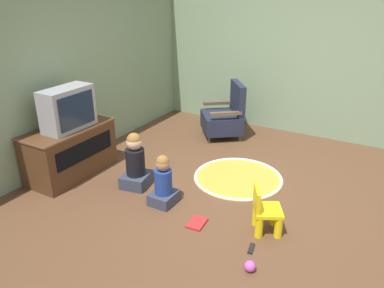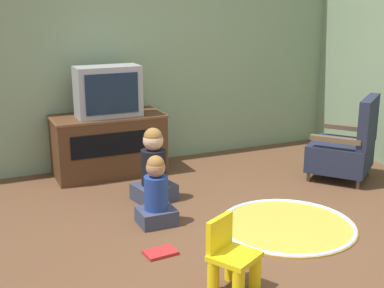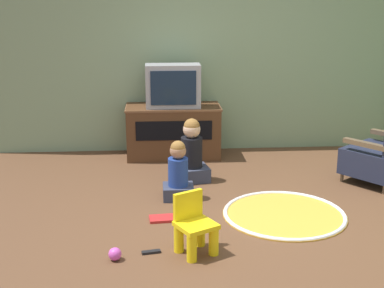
% 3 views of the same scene
% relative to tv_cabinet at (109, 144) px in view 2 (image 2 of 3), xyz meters
% --- Properties ---
extents(ground_plane, '(30.00, 30.00, 0.00)m').
position_rel_tv_cabinet_xyz_m(ground_plane, '(0.56, -1.96, -0.34)').
color(ground_plane, brown).
extents(wall_back, '(5.51, 0.12, 2.80)m').
position_rel_tv_cabinet_xyz_m(wall_back, '(0.31, 0.36, 1.06)').
color(wall_back, gray).
rests_on(wall_back, ground_plane).
extents(tv_cabinet, '(1.17, 0.56, 0.65)m').
position_rel_tv_cabinet_xyz_m(tv_cabinet, '(0.00, 0.00, 0.00)').
color(tv_cabinet, '#4C2D19').
rests_on(tv_cabinet, ground_plane).
extents(television, '(0.66, 0.32, 0.52)m').
position_rel_tv_cabinet_xyz_m(television, '(-0.00, -0.06, 0.58)').
color(television, '#939399').
rests_on(television, tv_cabinet).
extents(black_armchair, '(0.87, 0.86, 0.88)m').
position_rel_tv_cabinet_xyz_m(black_armchair, '(2.22, -1.16, -0.01)').
color(black_armchair, brown).
rests_on(black_armchair, ground_plane).
extents(yellow_kid_chair, '(0.38, 0.38, 0.48)m').
position_rel_tv_cabinet_xyz_m(yellow_kid_chair, '(0.08, -2.63, -0.14)').
color(yellow_kid_chair, yellow).
rests_on(yellow_kid_chair, ground_plane).
extents(play_mat, '(1.15, 1.15, 0.04)m').
position_rel_tv_cabinet_xyz_m(play_mat, '(0.97, -1.96, -0.33)').
color(play_mat, gold).
rests_on(play_mat, ground_plane).
extents(child_watching_left, '(0.31, 0.27, 0.60)m').
position_rel_tv_cabinet_xyz_m(child_watching_left, '(-0.00, -1.45, -0.08)').
color(child_watching_left, '#33384C').
rests_on(child_watching_left, ground_plane).
extents(child_watching_center, '(0.41, 0.37, 0.70)m').
position_rel_tv_cabinet_xyz_m(child_watching_center, '(0.17, -0.93, -0.03)').
color(child_watching_center, '#33384C').
rests_on(child_watching_center, ground_plane).
extents(book, '(0.25, 0.18, 0.02)m').
position_rel_tv_cabinet_xyz_m(book, '(-0.17, -1.98, -0.33)').
color(book, '#B22323').
rests_on(book, ground_plane).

